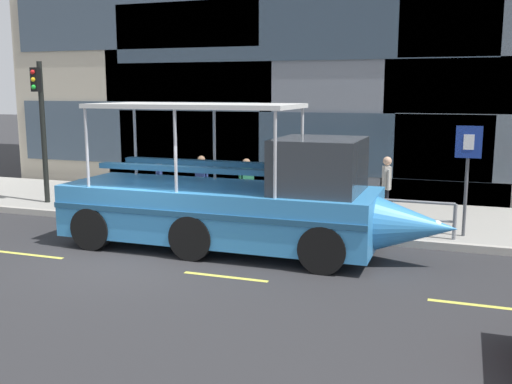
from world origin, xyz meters
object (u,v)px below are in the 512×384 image
(parking_sign, at_px, (468,162))
(pedestrian_mid_left, at_px, (246,182))
(pedestrian_near_bow, at_px, (387,182))
(pedestrian_mid_right, at_px, (202,177))
(pedestrian_near_stern, at_px, (159,180))
(duck_tour_boat, at_px, (241,203))
(traffic_light_pole, at_px, (41,119))

(parking_sign, height_order, pedestrian_mid_left, parking_sign)
(pedestrian_near_bow, xyz_separation_m, pedestrian_mid_right, (-5.29, -0.38, -0.08))
(pedestrian_mid_right, bearing_deg, pedestrian_near_stern, -156.13)
(duck_tour_boat, relative_size, pedestrian_mid_left, 5.60)
(pedestrian_near_bow, bearing_deg, traffic_light_pole, -174.69)
(pedestrian_near_stern, bearing_deg, parking_sign, -1.87)
(pedestrian_mid_right, distance_m, pedestrian_near_stern, 1.24)
(pedestrian_near_bow, distance_m, pedestrian_near_stern, 6.48)
(pedestrian_near_bow, xyz_separation_m, pedestrian_mid_left, (-3.74, -0.79, -0.07))
(pedestrian_mid_left, xyz_separation_m, pedestrian_near_stern, (-2.68, -0.09, -0.07))
(pedestrian_near_bow, relative_size, pedestrian_mid_right, 1.08)
(pedestrian_near_stern, bearing_deg, pedestrian_near_bow, 7.79)
(duck_tour_boat, height_order, pedestrian_mid_right, duck_tour_boat)
(pedestrian_mid_left, height_order, pedestrian_mid_right, pedestrian_mid_left)
(duck_tour_boat, xyz_separation_m, pedestrian_mid_left, (-0.88, 2.74, 0.05))
(traffic_light_pole, distance_m, pedestrian_mid_left, 6.87)
(duck_tour_boat, bearing_deg, pedestrian_near_stern, 143.32)
(pedestrian_mid_left, bearing_deg, duck_tour_boat, -72.14)
(pedestrian_mid_right, bearing_deg, pedestrian_mid_left, -14.89)
(pedestrian_near_stern, bearing_deg, traffic_light_pole, -178.71)
(parking_sign, relative_size, pedestrian_mid_left, 1.64)
(pedestrian_near_bow, height_order, pedestrian_near_stern, pedestrian_near_bow)
(parking_sign, distance_m, pedestrian_mid_right, 7.40)
(pedestrian_mid_left, relative_size, pedestrian_near_stern, 1.08)
(pedestrian_mid_left, bearing_deg, pedestrian_near_stern, -178.18)
(pedestrian_near_bow, bearing_deg, duck_tour_boat, -128.88)
(traffic_light_pole, relative_size, pedestrian_mid_right, 2.71)
(traffic_light_pole, distance_m, duck_tour_boat, 8.16)
(traffic_light_pole, relative_size, parking_sign, 1.63)
(duck_tour_boat, bearing_deg, traffic_light_pole, 161.21)
(parking_sign, xyz_separation_m, duck_tour_boat, (-4.87, -2.38, -0.88))
(parking_sign, distance_m, pedestrian_near_bow, 2.45)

